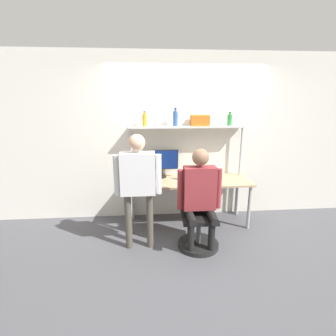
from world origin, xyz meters
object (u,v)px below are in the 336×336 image
(person_standing, at_px, (138,178))
(bottle_blue, at_px, (175,118))
(cell_phone, at_px, (211,181))
(bottle_green, at_px, (230,120))
(storage_box, at_px, (200,121))
(office_chair, at_px, (198,226))
(bottle_amber, at_px, (145,120))
(monitor, at_px, (161,161))
(laptop, at_px, (195,177))
(person_seated, at_px, (200,191))

(person_standing, xyz_separation_m, bottle_blue, (0.58, 0.89, 0.69))
(cell_phone, xyz_separation_m, bottle_green, (0.34, 0.31, 0.91))
(bottle_blue, xyz_separation_m, storage_box, (0.39, 0.00, -0.04))
(office_chair, relative_size, bottle_green, 4.27)
(bottle_blue, bearing_deg, storage_box, 0.00)
(person_standing, height_order, bottle_green, bottle_green)
(bottle_amber, bearing_deg, cell_phone, -17.30)
(monitor, relative_size, bottle_green, 2.59)
(monitor, height_order, storage_box, storage_box)
(monitor, height_order, cell_phone, monitor)
(laptop, distance_m, bottle_amber, 1.19)
(storage_box, bearing_deg, person_seated, -100.06)
(office_chair, distance_m, person_standing, 1.07)
(laptop, relative_size, cell_phone, 2.33)
(bottle_amber, distance_m, storage_box, 0.87)
(person_standing, relative_size, bottle_amber, 6.78)
(bottle_amber, bearing_deg, monitor, -4.85)
(storage_box, bearing_deg, laptop, -109.94)
(laptop, distance_m, office_chair, 0.80)
(bottle_amber, bearing_deg, bottle_green, -0.00)
(laptop, bearing_deg, bottle_blue, 132.81)
(person_seated, xyz_separation_m, person_standing, (-0.80, 0.07, 0.18))
(monitor, relative_size, bottle_amber, 2.43)
(bottle_amber, distance_m, bottle_blue, 0.48)
(cell_phone, bearing_deg, bottle_green, 42.22)
(office_chair, bearing_deg, bottle_amber, 127.66)
(laptop, bearing_deg, bottle_amber, 158.26)
(bottle_green, height_order, bottle_blue, bottle_blue)
(office_chair, height_order, bottle_amber, bottle_amber)
(office_chair, bearing_deg, bottle_blue, 103.77)
(laptop, relative_size, bottle_blue, 1.24)
(cell_phone, relative_size, person_seated, 0.11)
(person_seated, distance_m, person_standing, 0.83)
(laptop, height_order, bottle_blue, bottle_blue)
(office_chair, distance_m, bottle_amber, 1.79)
(monitor, height_order, laptop, monitor)
(monitor, relative_size, storage_box, 1.94)
(monitor, height_order, bottle_green, bottle_green)
(bottle_blue, bearing_deg, monitor, -174.81)
(laptop, height_order, storage_box, storage_box)
(laptop, bearing_deg, person_seated, -95.22)
(office_chair, distance_m, bottle_green, 1.77)
(bottle_amber, xyz_separation_m, storage_box, (0.87, -0.00, -0.01))
(person_standing, xyz_separation_m, bottle_amber, (0.10, 0.89, 0.67))
(bottle_blue, height_order, storage_box, bottle_blue)
(cell_phone, xyz_separation_m, storage_box, (-0.13, 0.31, 0.91))
(laptop, bearing_deg, storage_box, 70.06)
(office_chair, bearing_deg, cell_phone, 63.26)
(monitor, distance_m, bottle_green, 1.28)
(office_chair, bearing_deg, person_standing, 178.33)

